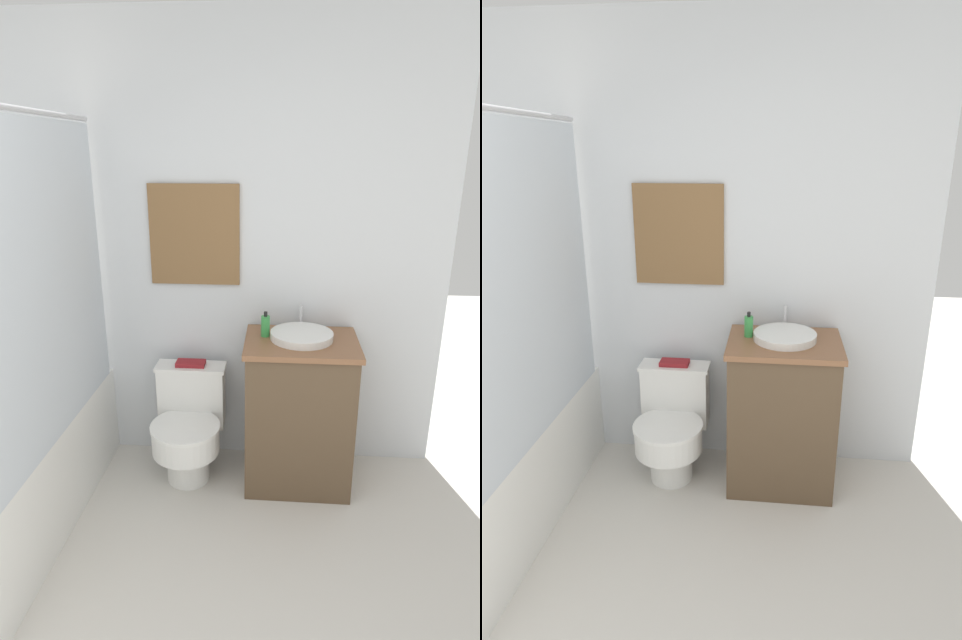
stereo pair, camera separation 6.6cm
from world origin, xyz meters
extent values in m
cube|color=silver|center=(0.00, 2.26, 1.25)|extent=(3.10, 0.05, 2.50)
cube|color=brown|center=(0.14, 2.22, 1.37)|extent=(0.50, 0.02, 0.55)
cube|color=beige|center=(0.14, 2.22, 1.37)|extent=(0.47, 0.01, 0.52)
cube|color=white|center=(-0.72, 1.49, 0.27)|extent=(0.66, 1.48, 0.54)
cube|color=silver|center=(-0.40, 1.49, 1.14)|extent=(0.01, 1.36, 1.62)
cylinder|color=#B7B7BC|center=(-0.40, 1.49, 1.97)|extent=(0.02, 1.36, 0.02)
cylinder|color=white|center=(0.12, 1.93, 0.11)|extent=(0.24, 0.24, 0.22)
cylinder|color=white|center=(0.12, 1.88, 0.29)|extent=(0.38, 0.38, 0.14)
cylinder|color=white|center=(0.12, 1.88, 0.37)|extent=(0.39, 0.39, 0.02)
cube|color=white|center=(0.12, 2.11, 0.44)|extent=(0.38, 0.15, 0.36)
cube|color=white|center=(0.12, 2.11, 0.63)|extent=(0.40, 0.16, 0.02)
cube|color=brown|center=(0.75, 1.98, 0.42)|extent=(0.57, 0.44, 0.83)
cube|color=brown|center=(0.75, 1.98, 0.85)|extent=(0.60, 0.47, 0.03)
cylinder|color=white|center=(0.75, 2.00, 0.88)|extent=(0.34, 0.34, 0.04)
cylinder|color=silver|center=(0.75, 2.19, 0.93)|extent=(0.02, 0.02, 0.13)
cylinder|color=green|center=(0.55, 2.03, 0.92)|extent=(0.05, 0.05, 0.11)
cylinder|color=black|center=(0.55, 2.03, 0.99)|extent=(0.02, 0.02, 0.02)
cube|color=maroon|center=(0.12, 2.11, 0.65)|extent=(0.17, 0.09, 0.02)
camera|label=1|loc=(0.62, -0.51, 1.82)|focal=28.00mm
camera|label=2|loc=(0.69, -0.50, 1.82)|focal=28.00mm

